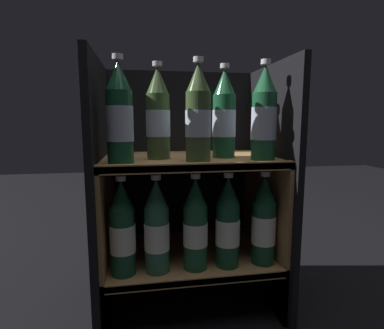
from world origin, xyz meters
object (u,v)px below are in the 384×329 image
bottle_upper_front_0 (120,116)px  bottle_upper_front_1 (198,116)px  bottle_upper_front_2 (264,116)px  bottle_lower_front_4 (264,223)px  bottle_upper_back_1 (224,117)px  bottle_lower_front_1 (157,229)px  bottle_lower_front_3 (228,225)px  bottle_lower_front_0 (122,231)px  bottle_lower_front_2 (194,226)px  bottle_upper_back_0 (158,116)px

bottle_upper_front_0 → bottle_upper_front_1: size_ratio=1.00×
bottle_upper_front_2 → bottle_lower_front_4: bottle_upper_front_2 is taller
bottle_upper_front_0 → bottle_upper_front_1: (0.22, 0.00, 0.00)m
bottle_upper_back_1 → bottle_lower_front_1: bearing=-159.7°
bottle_lower_front_1 → bottle_lower_front_3: size_ratio=1.00×
bottle_lower_front_1 → bottle_upper_front_1: bearing=0.0°
bottle_upper_front_2 → bottle_upper_back_1: bearing=140.3°
bottle_upper_back_1 → bottle_lower_front_0: bearing=-165.6°
bottle_lower_front_2 → bottle_upper_back_0: bearing=139.7°
bottle_upper_front_0 → bottle_lower_front_0: bottle_upper_front_0 is taller
bottle_upper_back_0 → bottle_lower_front_4: bottle_upper_back_0 is taller
bottle_lower_front_0 → bottle_lower_front_1: 0.10m
bottle_upper_front_0 → bottle_lower_front_4: bottle_upper_front_0 is taller
bottle_upper_front_1 → bottle_upper_front_2: (0.20, 0.00, -0.00)m
bottle_lower_front_0 → bottle_lower_front_4: 0.42m
bottle_upper_back_1 → bottle_upper_front_0: bearing=-165.5°
bottle_upper_back_0 → bottle_lower_front_1: (-0.01, -0.08, -0.32)m
bottle_upper_back_1 → bottle_upper_back_0: bearing=180.0°
bottle_upper_front_2 → bottle_upper_back_0: size_ratio=1.00×
bottle_upper_front_2 → bottle_upper_back_1: same height
bottle_upper_front_2 → bottle_lower_front_1: size_ratio=1.00×
bottle_upper_front_1 → bottle_lower_front_2: (-0.01, -0.00, -0.32)m
bottle_lower_front_3 → bottle_upper_back_1: bearing=85.5°
bottle_upper_front_2 → bottle_lower_front_2: bottle_upper_front_2 is taller
bottle_upper_back_0 → bottle_lower_front_2: bearing=-40.3°
bottle_upper_front_1 → bottle_upper_back_0: size_ratio=1.00×
bottle_lower_front_1 → bottle_lower_front_4: same height
bottle_lower_front_3 → bottle_upper_front_1: bearing=180.0°
bottle_lower_front_1 → bottle_lower_front_4: 0.33m
bottle_upper_back_0 → bottle_lower_front_0: (-0.11, -0.08, -0.32)m
bottle_upper_back_1 → bottle_lower_front_1: size_ratio=1.00×
bottle_upper_front_0 → bottle_lower_front_4: 0.53m
bottle_lower_front_3 → bottle_lower_front_2: bearing=180.0°
bottle_upper_back_0 → bottle_lower_front_3: size_ratio=1.00×
bottle_lower_front_1 → bottle_lower_front_2: (0.11, 0.00, 0.00)m
bottle_lower_front_2 → bottle_lower_front_1: bearing=180.0°
bottle_upper_front_0 → bottle_upper_front_2: 0.41m
bottle_upper_back_0 → bottle_upper_back_1: (0.21, 0.00, -0.00)m
bottle_lower_front_1 → bottle_lower_front_4: (0.33, 0.00, -0.00)m
bottle_upper_back_0 → bottle_lower_front_0: size_ratio=1.00×
bottle_upper_front_1 → bottle_lower_front_3: bottle_upper_front_1 is taller
bottle_lower_front_1 → bottle_lower_front_3: bearing=0.0°
bottle_upper_back_1 → bottle_lower_front_1: 0.40m
bottle_lower_front_2 → bottle_lower_front_3: size_ratio=1.00×
bottle_upper_back_0 → bottle_lower_front_4: 0.46m
bottle_upper_front_1 → bottle_lower_front_0: bottle_upper_front_1 is taller
bottle_upper_back_1 → bottle_lower_front_1: (-0.22, -0.08, -0.32)m
bottle_upper_front_0 → bottle_lower_front_2: size_ratio=1.00×
bottle_upper_front_1 → bottle_upper_front_2: bearing=0.0°
bottle_upper_front_1 → bottle_upper_back_0: (-0.11, 0.08, -0.00)m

